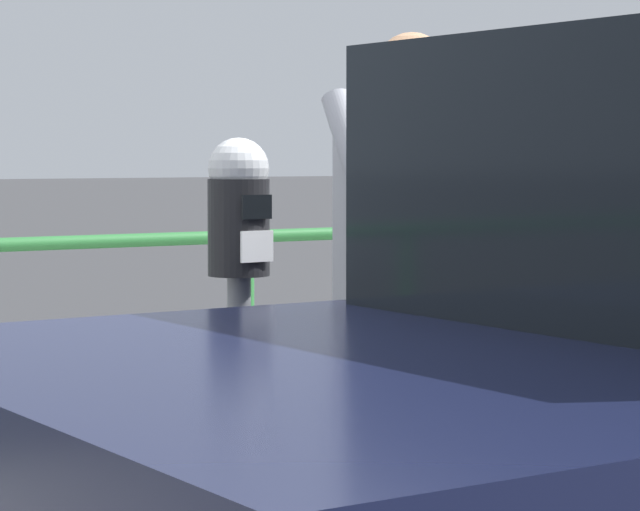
{
  "coord_description": "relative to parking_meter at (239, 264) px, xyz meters",
  "views": [
    {
      "loc": [
        -2.27,
        -3.44,
        1.49
      ],
      "look_at": [
        -0.0,
        0.24,
        1.19
      ],
      "focal_mm": 80.78,
      "sensor_mm": 36.0,
      "label": 1
    }
  ],
  "objects": [
    {
      "name": "pedestrian_at_meter",
      "position": [
        0.63,
        0.02,
        -0.04
      ],
      "size": [
        0.64,
        0.45,
        1.73
      ],
      "rotation": [
        0.0,
        0.0,
        -3.17
      ],
      "color": "black",
      "rests_on": "sidewalk_curb"
    },
    {
      "name": "background_railing",
      "position": [
        0.27,
        2.13,
        -0.32
      ],
      "size": [
        24.06,
        0.06,
        1.0
      ],
      "color": "#2D7A38",
      "rests_on": "sidewalk_curb"
    },
    {
      "name": "parking_meter",
      "position": [
        0.0,
        0.0,
        0.0
      ],
      "size": [
        0.18,
        0.19,
        1.4
      ],
      "rotation": [
        0.0,
        0.0,
        3.23
      ],
      "color": "slate",
      "rests_on": "sidewalk_curb"
    }
  ]
}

